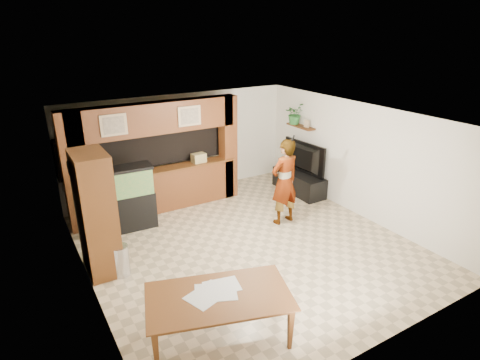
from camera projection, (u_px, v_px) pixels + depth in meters
floor at (247, 245)px, 8.14m from camera, size 6.50×6.50×0.00m
ceiling at (248, 119)px, 7.20m from camera, size 6.50×6.50×0.00m
wall_back at (180, 145)px, 10.27m from camera, size 6.00×0.00×6.00m
wall_left at (84, 223)px, 6.23m from camera, size 0.00×6.50×6.50m
wall_right at (359, 160)px, 9.11m from camera, size 0.00×6.50×6.50m
partition at (153, 157)px, 9.32m from camera, size 4.20×0.99×2.60m
wall_clock at (69, 168)px, 6.83m from camera, size 0.05×0.25×0.25m
wall_shelf at (301, 126)px, 10.45m from camera, size 0.25×0.90×0.04m
pantry_cabinet at (96, 214)px, 6.95m from camera, size 0.56×0.91×2.23m
trash_can at (120, 261)px, 7.08m from camera, size 0.31×0.31×0.57m
aquarium at (124, 200)px, 8.54m from camera, size 1.28×0.48×1.42m
tv_stand at (299, 182)px, 10.64m from camera, size 0.58×1.59×0.53m
television at (300, 158)px, 10.40m from camera, size 0.29×1.44×0.82m
photo_frame at (307, 124)px, 10.23m from camera, size 0.06×0.15×0.19m
potted_plant at (295, 113)px, 10.52m from camera, size 0.63×0.60×0.56m
person at (284, 182)px, 8.76m from camera, size 0.74×0.52×1.94m
microphone at (293, 139)px, 8.29m from camera, size 0.04×0.10×0.16m
dining_table at (220, 318)px, 5.61m from camera, size 2.23×1.65×0.70m
newspaper_a at (207, 295)px, 5.53m from camera, size 0.67×0.57×0.01m
newspaper_b at (216, 292)px, 5.58m from camera, size 0.70×0.62×0.01m
newspaper_c at (222, 286)px, 5.71m from camera, size 0.56×0.46×0.01m
counter_box at (199, 158)px, 9.75m from camera, size 0.35×0.25×0.22m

